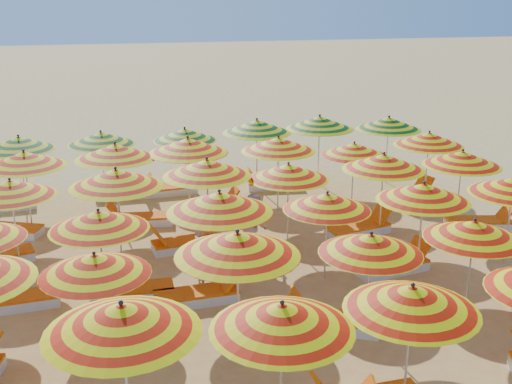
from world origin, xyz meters
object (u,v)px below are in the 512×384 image
(umbrella_35, at_px, (389,123))
(lounger_7, at_px, (13,301))
(umbrella_23, at_px, (462,159))
(umbrella_27, at_px, (278,144))
(umbrella_34, at_px, (320,123))
(umbrella_18, at_px, (11,188))
(umbrella_25, at_px, (115,152))
(umbrella_26, at_px, (188,146))
(umbrella_3, at_px, (412,299))
(umbrella_30, at_px, (19,143))
(lounger_21, at_px, (168,190))
(lounger_13, at_px, (359,229))
(umbrella_10, at_px, (474,230))
(beachgoer_b, at_px, (253,226))
(lounger_18, at_px, (407,196))
(umbrella_8, at_px, (237,244))
(lounger_17, at_px, (210,207))
(beachgoer_a, at_px, (202,257))
(umbrella_9, at_px, (371,244))
(umbrella_24, at_px, (24,159))
(umbrella_31, at_px, (101,138))
(lounger_22, at_px, (273,184))
(umbrella_1, at_px, (122,319))
(umbrella_16, at_px, (424,192))
(umbrella_7, at_px, (95,265))
(lounger_5, at_px, (332,321))
(lounger_10, at_px, (394,266))
(umbrella_2, at_px, (282,317))
(umbrella_14, at_px, (220,202))
(umbrella_19, at_px, (116,178))
(umbrella_20, at_px, (207,168))
(lounger_16, at_px, (139,219))
(lounger_14, at_px, (480,223))
(umbrella_33, at_px, (257,127))
(umbrella_15, at_px, (327,202))
(umbrella_28, at_px, (354,149))
(umbrella_21, at_px, (288,172))
(lounger_15, at_px, (7,229))
(lounger_12, at_px, (185,243))
(lounger_8, at_px, (130,292))
(lounger_19, at_px, (3,204))
(umbrella_29, at_px, (429,139))

(umbrella_35, height_order, lounger_7, umbrella_35)
(umbrella_23, xyz_separation_m, umbrella_35, (-0.20, 4.28, 0.06))
(umbrella_27, xyz_separation_m, umbrella_34, (1.93, 2.27, 0.07))
(umbrella_18, distance_m, umbrella_25, 3.28)
(umbrella_26, bearing_deg, umbrella_3, -76.61)
(umbrella_3, xyz_separation_m, umbrella_35, (4.49, 11.17, 0.09))
(umbrella_30, xyz_separation_m, lounger_21, (4.18, 0.26, -1.75))
(lounger_7, bearing_deg, lounger_13, -170.81)
(umbrella_10, bearing_deg, beachgoer_b, 133.68)
(umbrella_26, bearing_deg, lounger_18, -0.14)
(umbrella_8, height_order, lounger_13, umbrella_8)
(umbrella_26, bearing_deg, lounger_17, 22.19)
(beachgoer_a, bearing_deg, umbrella_9, -144.98)
(umbrella_24, relative_size, umbrella_31, 0.99)
(lounger_22, bearing_deg, umbrella_1, 72.94)
(umbrella_25, bearing_deg, umbrella_9, -57.23)
(umbrella_16, bearing_deg, umbrella_7, -163.99)
(umbrella_23, height_order, lounger_18, umbrella_23)
(lounger_5, bearing_deg, umbrella_24, -21.96)
(umbrella_9, bearing_deg, umbrella_26, 109.75)
(lounger_22, bearing_deg, lounger_10, 106.39)
(umbrella_2, distance_m, umbrella_16, 6.36)
(umbrella_14, relative_size, umbrella_19, 0.92)
(beachgoer_b, bearing_deg, lounger_5, 177.05)
(lounger_22, bearing_deg, umbrella_16, 110.21)
(umbrella_26, bearing_deg, umbrella_18, -151.03)
(umbrella_20, bearing_deg, lounger_16, 131.44)
(umbrella_24, xyz_separation_m, lounger_21, (3.78, 2.37, -1.81))
(umbrella_16, distance_m, umbrella_35, 7.03)
(umbrella_24, height_order, lounger_14, umbrella_24)
(umbrella_1, relative_size, umbrella_19, 0.81)
(umbrella_10, height_order, lounger_17, umbrella_10)
(umbrella_23, bearing_deg, umbrella_9, -133.57)
(umbrella_33, relative_size, lounger_5, 1.48)
(umbrella_19, height_order, lounger_16, umbrella_19)
(umbrella_15, distance_m, lounger_10, 2.30)
(umbrella_28, relative_size, lounger_21, 1.39)
(umbrella_21, height_order, lounger_14, umbrella_21)
(lounger_10, bearing_deg, umbrella_30, 131.34)
(umbrella_3, bearing_deg, lounger_15, 128.29)
(umbrella_27, xyz_separation_m, lounger_12, (-2.92, -2.26, -1.81))
(umbrella_23, relative_size, lounger_8, 1.25)
(umbrella_25, xyz_separation_m, umbrella_33, (4.32, 2.21, 0.01))
(lounger_10, relative_size, lounger_14, 1.00)
(umbrella_35, distance_m, lounger_19, 12.03)
(beachgoer_a, bearing_deg, umbrella_31, 3.49)
(umbrella_29, bearing_deg, lounger_21, 162.80)
(umbrella_3, xyz_separation_m, umbrella_21, (-0.02, 6.79, -0.00))
(umbrella_26, height_order, lounger_22, umbrella_26)
(umbrella_9, bearing_deg, umbrella_15, 90.86)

